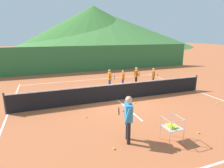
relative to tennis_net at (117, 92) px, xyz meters
The scene contains 21 objects.
ground_plane 0.50m from the tennis_net, ahead, with size 120.00×120.00×0.00m, color #BC6038.
line_baseline_far 5.49m from the tennis_net, 90.00° to the left, with size 11.26×0.08×0.01m, color white.
line_sideline_west 5.65m from the tennis_net, behind, with size 0.08×11.62×0.01m, color white.
line_sideline_east 5.65m from the tennis_net, ahead, with size 0.08×11.62×0.01m, color white.
line_service_center 0.50m from the tennis_net, ahead, with size 0.08×5.87×0.01m, color white.
tennis_net is the anchor object (origin of this frame).
instructor 4.38m from the tennis_net, 107.29° to the right, with size 0.45×0.83×1.67m.
student_0 2.39m from the tennis_net, 80.94° to the left, with size 0.42×0.69×1.37m.
student_1 2.98m from the tennis_net, 60.41° to the left, with size 0.28×0.48×1.19m.
student_2 3.68m from the tennis_net, 45.55° to the left, with size 0.49×0.70×1.34m.
student_3 4.21m from the tennis_net, 29.01° to the left, with size 0.43×0.71×1.30m.
ball_cart 4.70m from the tennis_net, 88.49° to the right, with size 0.58×0.58×0.90m.
tennis_ball_0 1.19m from the tennis_net, 52.31° to the right, with size 0.07×0.07×0.07m, color yellow.
tennis_ball_1 4.85m from the tennis_net, 72.31° to the right, with size 0.07×0.07×0.07m, color yellow.
tennis_ball_2 1.65m from the tennis_net, 85.81° to the right, with size 0.07×0.07×0.07m, color yellow.
tennis_ball_5 5.47m from the tennis_net, 27.00° to the right, with size 0.07×0.07×0.07m, color yellow.
tennis_ball_7 4.87m from the tennis_net, 113.31° to the right, with size 0.07×0.07×0.07m, color yellow.
tennis_ball_8 2.87m from the tennis_net, 142.36° to the right, with size 0.07×0.07×0.07m, color yellow.
windscreen_fence 9.17m from the tennis_net, 90.00° to the left, with size 24.76×0.08×2.58m, color #33753D.
hill_0 57.78m from the tennis_net, 72.53° to the left, with size 58.43×58.43×10.88m, color #427A38.
hill_1 57.47m from the tennis_net, 76.16° to the left, with size 49.81×49.81×12.98m, color #38702D.
Camera 1 is at (-3.88, -9.51, 3.65)m, focal length 30.22 mm.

